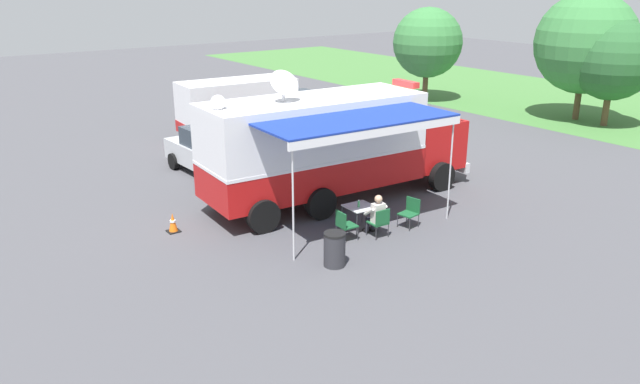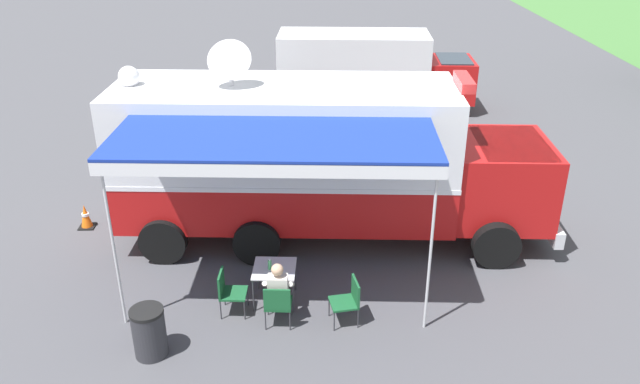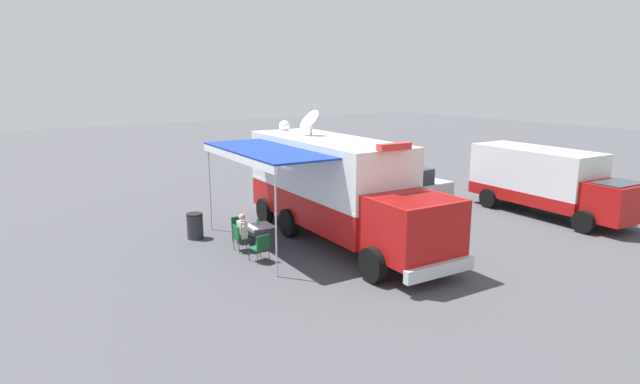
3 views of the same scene
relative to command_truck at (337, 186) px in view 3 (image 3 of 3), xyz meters
name	(u,v)px [view 3 (image 3 of 3)]	position (x,y,z in m)	size (l,w,h in m)	color
ground_plane	(326,235)	(-0.07, -0.74, -1.94)	(100.00, 100.00, 0.00)	#47474C
lot_stripe	(388,228)	(-2.47, -0.11, -1.94)	(0.12, 4.80, 0.01)	silver
command_truck	(337,186)	(0.00, 0.00, 0.00)	(5.17, 9.61, 4.53)	#B71414
folding_table	(260,227)	(2.51, -0.93, -1.27)	(0.84, 0.84, 0.73)	silver
water_bottle	(258,222)	(2.55, -1.01, -1.11)	(0.07, 0.07, 0.22)	#3F9959
folding_chair_at_table	(240,236)	(3.31, -0.85, -1.43)	(0.51, 0.51, 0.87)	#19562D
folding_chair_beside_table	(239,227)	(2.87, -1.78, -1.43)	(0.51, 0.51, 0.87)	#19562D
folding_chair_spare_by_truck	(261,246)	(3.21, 0.43, -1.43)	(0.55, 0.55, 0.87)	#19562D
seated_responder	(245,231)	(3.12, -0.84, -1.29)	(0.68, 0.57, 1.25)	silver
trash_bin	(195,226)	(4.01, -2.99, -1.49)	(0.57, 0.57, 0.91)	#2D2D33
traffic_cone	(274,201)	(-0.53, -5.46, -1.66)	(0.36, 0.36, 0.58)	black
support_truck	(545,182)	(-9.14, 1.97, -0.56)	(2.69, 6.93, 2.70)	white
car_behind_truck	(405,189)	(-5.08, -1.98, -1.06)	(4.26, 2.14, 1.76)	#B2B5BA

